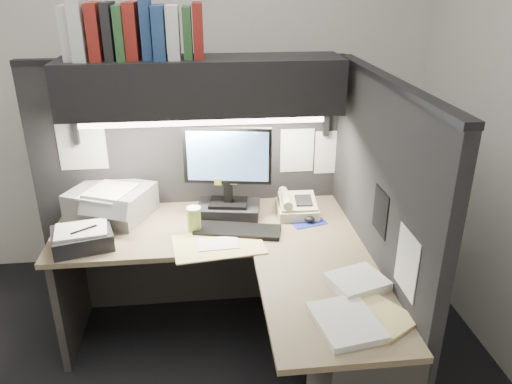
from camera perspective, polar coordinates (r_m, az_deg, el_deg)
wall_back at (r=3.60m, az=-8.25°, el=11.93°), size 3.50×0.04×2.70m
partition_back at (r=3.21m, az=-7.37°, el=0.26°), size 1.90×0.06×1.60m
partition_right at (r=2.68m, az=13.31°, el=-5.15°), size 0.06×1.50×1.60m
desk at (r=2.61m, az=1.91°, el=-14.77°), size 1.70×1.53×0.73m
overhead_shelf at (r=2.83m, az=-6.17°, el=12.01°), size 1.55×0.34×0.30m
task_light_tube at (r=2.73m, az=-5.98°, el=7.94°), size 1.32×0.04×0.04m
monitor at (r=2.93m, az=-3.22°, el=1.18°), size 0.51×0.28×0.55m
keyboard at (r=2.81m, az=-2.12°, el=-4.40°), size 0.51×0.27×0.02m
mousepad at (r=2.96m, az=5.71°, el=-3.21°), size 0.24×0.23×0.00m
mouse at (r=2.95m, az=6.01°, el=-2.89°), size 0.09×0.12×0.04m
telephone at (r=3.02m, az=4.70°, el=-1.67°), size 0.24×0.25×0.10m
coffee_cup at (r=2.81m, az=-7.07°, el=-3.27°), size 0.09×0.09×0.14m
printer at (r=3.10m, az=-16.19°, el=-1.11°), size 0.55×0.51×0.17m
notebook_stack at (r=2.82m, az=-19.24°, el=-5.03°), size 0.36×0.33×0.09m
open_folder at (r=2.69m, az=-4.34°, el=-5.99°), size 0.51×0.37×0.01m
paper_stack_a at (r=2.39m, az=11.48°, el=-10.07°), size 0.30×0.28×0.05m
paper_stack_b at (r=2.16m, az=10.27°, el=-14.39°), size 0.29×0.34×0.03m
manila_stack at (r=2.24m, az=13.81°, el=-13.50°), size 0.34×0.36×0.02m
binder_row at (r=2.81m, az=-13.90°, el=17.42°), size 0.72×0.25×0.31m
pinned_papers at (r=2.79m, az=0.37°, el=2.43°), size 1.76×1.31×0.51m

